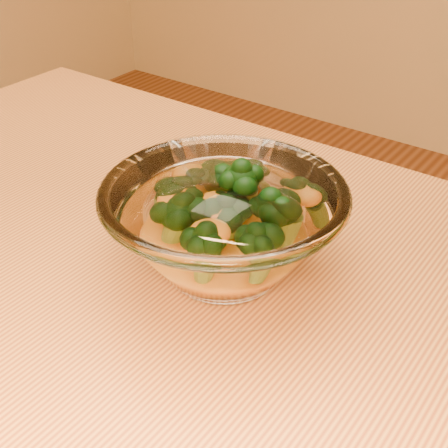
# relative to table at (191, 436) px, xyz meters

# --- Properties ---
(table) EXTENTS (1.20, 0.80, 0.75)m
(table) POSITION_rel_table_xyz_m (0.00, 0.00, 0.00)
(table) COLOR #CE8A3D
(table) RESTS_ON ground
(glass_bowl) EXTENTS (0.22, 0.22, 0.10)m
(glass_bowl) POSITION_rel_table_xyz_m (-0.04, 0.10, 0.15)
(glass_bowl) COLOR white
(glass_bowl) RESTS_ON table
(cheese_sauce) EXTENTS (0.11, 0.11, 0.03)m
(cheese_sauce) POSITION_rel_table_xyz_m (-0.04, 0.10, 0.13)
(cheese_sauce) COLOR orange
(cheese_sauce) RESTS_ON glass_bowl
(broccoli_heap) EXTENTS (0.14, 0.14, 0.08)m
(broccoli_heap) POSITION_rel_table_xyz_m (-0.04, 0.12, 0.16)
(broccoli_heap) COLOR black
(broccoli_heap) RESTS_ON cheese_sauce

